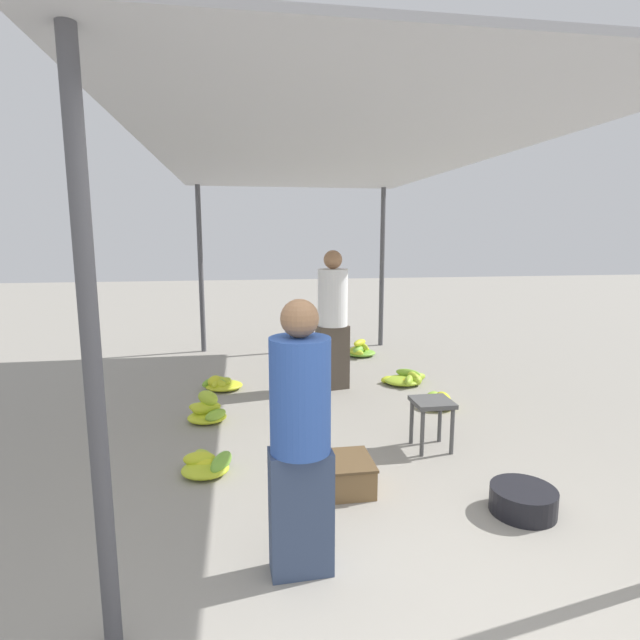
{
  "coord_description": "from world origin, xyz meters",
  "views": [
    {
      "loc": [
        -0.89,
        -1.86,
        1.89
      ],
      "look_at": [
        0.0,
        3.68,
        0.94
      ],
      "focal_mm": 28.0,
      "sensor_mm": 36.0,
      "label": 1
    }
  ],
  "objects_px": {
    "banana_pile_left_1": "(207,464)",
    "crate_near": "(343,474)",
    "banana_pile_left_2": "(207,410)",
    "banana_pile_right_0": "(437,401)",
    "banana_pile_right_2": "(360,350)",
    "shopper_walking_mid": "(333,318)",
    "basin_black": "(523,500)",
    "banana_pile_left_0": "(220,384)",
    "stool": "(432,410)",
    "vendor_foreground": "(300,436)",
    "banana_pile_right_1": "(407,379)"
  },
  "relations": [
    {
      "from": "banana_pile_left_0",
      "to": "stool",
      "type": "bearing_deg",
      "value": -46.99
    },
    {
      "from": "banana_pile_right_1",
      "to": "banana_pile_right_2",
      "type": "relative_size",
      "value": 1.11
    },
    {
      "from": "banana_pile_right_1",
      "to": "banana_pile_right_0",
      "type": "bearing_deg",
      "value": -86.78
    },
    {
      "from": "banana_pile_left_0",
      "to": "crate_near",
      "type": "distance_m",
      "value": 2.84
    },
    {
      "from": "stool",
      "to": "banana_pile_left_1",
      "type": "distance_m",
      "value": 1.98
    },
    {
      "from": "banana_pile_left_2",
      "to": "shopper_walking_mid",
      "type": "xyz_separation_m",
      "value": [
        1.48,
        0.92,
        0.77
      ]
    },
    {
      "from": "banana_pile_left_2",
      "to": "banana_pile_right_1",
      "type": "xyz_separation_m",
      "value": [
        2.45,
        0.93,
        -0.06
      ]
    },
    {
      "from": "banana_pile_right_0",
      "to": "vendor_foreground",
      "type": "bearing_deg",
      "value": -126.23
    },
    {
      "from": "vendor_foreground",
      "to": "banana_pile_left_1",
      "type": "xyz_separation_m",
      "value": [
        -0.61,
        1.3,
        -0.74
      ]
    },
    {
      "from": "banana_pile_right_0",
      "to": "shopper_walking_mid",
      "type": "relative_size",
      "value": 0.25
    },
    {
      "from": "stool",
      "to": "basin_black",
      "type": "distance_m",
      "value": 1.16
    },
    {
      "from": "banana_pile_left_0",
      "to": "shopper_walking_mid",
      "type": "xyz_separation_m",
      "value": [
        1.39,
        -0.16,
        0.81
      ]
    },
    {
      "from": "vendor_foreground",
      "to": "crate_near",
      "type": "bearing_deg",
      "value": 64.27
    },
    {
      "from": "banana_pile_left_0",
      "to": "banana_pile_right_0",
      "type": "distance_m",
      "value": 2.62
    },
    {
      "from": "banana_pile_right_0",
      "to": "banana_pile_right_2",
      "type": "height_order",
      "value": "banana_pile_right_2"
    },
    {
      "from": "banana_pile_left_2",
      "to": "banana_pile_right_0",
      "type": "bearing_deg",
      "value": 1.14
    },
    {
      "from": "vendor_foreground",
      "to": "crate_near",
      "type": "xyz_separation_m",
      "value": [
        0.42,
        0.87,
        -0.69
      ]
    },
    {
      "from": "banana_pile_right_2",
      "to": "stool",
      "type": "bearing_deg",
      "value": -93.17
    },
    {
      "from": "vendor_foreground",
      "to": "crate_near",
      "type": "relative_size",
      "value": 3.54
    },
    {
      "from": "banana_pile_left_1",
      "to": "crate_near",
      "type": "distance_m",
      "value": 1.11
    },
    {
      "from": "crate_near",
      "to": "banana_pile_right_1",
      "type": "bearing_deg",
      "value": 61.55
    },
    {
      "from": "banana_pile_left_1",
      "to": "basin_black",
      "type": "bearing_deg",
      "value": -23.11
    },
    {
      "from": "banana_pile_right_1",
      "to": "banana_pile_left_1",
      "type": "bearing_deg",
      "value": -138.86
    },
    {
      "from": "crate_near",
      "to": "shopper_walking_mid",
      "type": "xyz_separation_m",
      "value": [
        0.39,
        2.5,
        0.77
      ]
    },
    {
      "from": "stool",
      "to": "basin_black",
      "type": "height_order",
      "value": "stool"
    },
    {
      "from": "basin_black",
      "to": "banana_pile_left_2",
      "type": "height_order",
      "value": "banana_pile_left_2"
    },
    {
      "from": "banana_pile_left_2",
      "to": "crate_near",
      "type": "bearing_deg",
      "value": -55.36
    },
    {
      "from": "basin_black",
      "to": "banana_pile_right_0",
      "type": "xyz_separation_m",
      "value": [
        0.25,
        2.14,
        -0.02
      ]
    },
    {
      "from": "basin_black",
      "to": "crate_near",
      "type": "relative_size",
      "value": 1.01
    },
    {
      "from": "crate_near",
      "to": "vendor_foreground",
      "type": "bearing_deg",
      "value": -115.73
    },
    {
      "from": "banana_pile_left_1",
      "to": "shopper_walking_mid",
      "type": "distance_m",
      "value": 2.64
    },
    {
      "from": "stool",
      "to": "banana_pile_left_2",
      "type": "distance_m",
      "value": 2.26
    },
    {
      "from": "stool",
      "to": "banana_pile_left_0",
      "type": "relative_size",
      "value": 0.86
    },
    {
      "from": "basin_black",
      "to": "banana_pile_left_2",
      "type": "bearing_deg",
      "value": 137.22
    },
    {
      "from": "basin_black",
      "to": "banana_pile_right_2",
      "type": "height_order",
      "value": "banana_pile_right_2"
    },
    {
      "from": "vendor_foreground",
      "to": "basin_black",
      "type": "xyz_separation_m",
      "value": [
        1.58,
        0.36,
        -0.72
      ]
    },
    {
      "from": "banana_pile_right_0",
      "to": "shopper_walking_mid",
      "type": "bearing_deg",
      "value": 139.55
    },
    {
      "from": "vendor_foreground",
      "to": "banana_pile_right_0",
      "type": "distance_m",
      "value": 3.19
    },
    {
      "from": "banana_pile_left_1",
      "to": "banana_pile_right_1",
      "type": "distance_m",
      "value": 3.17
    },
    {
      "from": "banana_pile_left_1",
      "to": "banana_pile_left_2",
      "type": "relative_size",
      "value": 1.03
    },
    {
      "from": "banana_pile_left_0",
      "to": "banana_pile_left_1",
      "type": "distance_m",
      "value": 2.24
    },
    {
      "from": "stool",
      "to": "crate_near",
      "type": "height_order",
      "value": "stool"
    },
    {
      "from": "banana_pile_right_2",
      "to": "crate_near",
      "type": "relative_size",
      "value": 1.37
    },
    {
      "from": "banana_pile_left_0",
      "to": "shopper_walking_mid",
      "type": "distance_m",
      "value": 1.62
    },
    {
      "from": "banana_pile_left_0",
      "to": "banana_pile_left_1",
      "type": "height_order",
      "value": "banana_pile_left_0"
    },
    {
      "from": "basin_black",
      "to": "shopper_walking_mid",
      "type": "relative_size",
      "value": 0.26
    },
    {
      "from": "banana_pile_left_0",
      "to": "shopper_walking_mid",
      "type": "height_order",
      "value": "shopper_walking_mid"
    },
    {
      "from": "banana_pile_right_1",
      "to": "shopper_walking_mid",
      "type": "distance_m",
      "value": 1.28
    },
    {
      "from": "banana_pile_left_0",
      "to": "banana_pile_right_2",
      "type": "xyz_separation_m",
      "value": [
        2.12,
        1.42,
        0.02
      ]
    },
    {
      "from": "shopper_walking_mid",
      "to": "banana_pile_right_1",
      "type": "bearing_deg",
      "value": 0.67
    }
  ]
}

